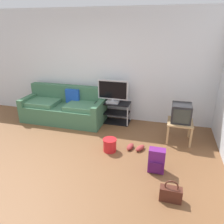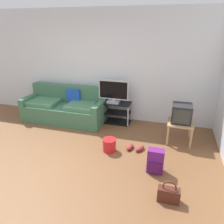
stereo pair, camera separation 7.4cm
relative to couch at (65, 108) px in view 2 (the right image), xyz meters
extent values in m
cube|color=brown|center=(0.61, -1.91, -0.33)|extent=(9.00, 9.80, 0.02)
cube|color=silver|center=(0.61, 0.54, 1.03)|extent=(9.00, 0.10, 2.70)
cube|color=#3D6B4C|center=(0.00, -0.05, -0.11)|extent=(2.07, 0.86, 0.42)
cube|color=#3D6B4C|center=(0.00, 0.28, 0.32)|extent=(2.07, 0.20, 0.44)
cube|color=#3D6B4C|center=(-0.97, -0.05, 0.18)|extent=(0.14, 0.86, 0.17)
cube|color=#3D6B4C|center=(0.96, -0.05, 0.18)|extent=(0.14, 0.86, 0.17)
cube|color=#477857|center=(-0.57, -0.11, 0.15)|extent=(0.83, 0.60, 0.10)
cube|color=#477857|center=(0.57, -0.11, 0.15)|extent=(0.83, 0.60, 0.10)
cube|color=blue|center=(0.18, 0.16, 0.30)|extent=(0.36, 0.13, 0.36)
cube|color=black|center=(1.23, 0.22, 0.19)|extent=(0.85, 0.41, 0.02)
cube|color=black|center=(1.23, 0.22, -0.06)|extent=(0.82, 0.39, 0.02)
cube|color=black|center=(1.23, 0.22, -0.31)|extent=(0.85, 0.41, 0.02)
cylinder|color=#B7B7BC|center=(0.82, 0.03, -0.06)|extent=(0.03, 0.03, 0.52)
cylinder|color=#B7B7BC|center=(1.64, 0.03, -0.06)|extent=(0.03, 0.03, 0.52)
cylinder|color=#B7B7BC|center=(0.82, 0.41, -0.06)|extent=(0.03, 0.03, 0.52)
cylinder|color=#B7B7BC|center=(1.64, 0.41, -0.06)|extent=(0.03, 0.03, 0.52)
cube|color=#B2B2B7|center=(1.23, 0.20, 0.23)|extent=(0.30, 0.22, 0.05)
cube|color=#B2B2B7|center=(1.23, 0.20, 0.27)|extent=(0.05, 0.04, 0.04)
cube|color=#B2B2B7|center=(1.23, 0.20, 0.53)|extent=(0.74, 0.04, 0.47)
cube|color=black|center=(1.23, 0.17, 0.53)|extent=(0.68, 0.01, 0.41)
cube|color=tan|center=(2.83, -0.36, 0.11)|extent=(0.51, 0.51, 0.03)
cube|color=tan|center=(2.61, -0.58, -0.11)|extent=(0.04, 0.04, 0.42)
cube|color=tan|center=(3.06, -0.58, -0.11)|extent=(0.04, 0.04, 0.42)
cube|color=tan|center=(2.61, -0.13, -0.11)|extent=(0.04, 0.04, 0.42)
cube|color=tan|center=(3.06, -0.13, -0.11)|extent=(0.04, 0.04, 0.42)
cube|color=#232326|center=(2.83, -0.34, 0.31)|extent=(0.39, 0.39, 0.37)
cube|color=#333833|center=(2.83, -0.54, 0.31)|extent=(0.32, 0.01, 0.29)
cube|color=#661E70|center=(2.46, -1.54, -0.11)|extent=(0.27, 0.16, 0.42)
cube|color=#4C1654|center=(2.46, -1.63, -0.19)|extent=(0.20, 0.04, 0.18)
cylinder|color=#4C1654|center=(2.38, -1.43, -0.09)|extent=(0.04, 0.04, 0.34)
cylinder|color=#4C1654|center=(2.53, -1.43, -0.09)|extent=(0.04, 0.04, 0.34)
cube|color=#4C2319|center=(2.71, -2.15, -0.22)|extent=(0.31, 0.13, 0.21)
torus|color=#4C2319|center=(2.71, -2.15, -0.08)|extent=(0.19, 0.02, 0.19)
cylinder|color=red|center=(1.53, -1.14, -0.19)|extent=(0.26, 0.26, 0.25)
cylinder|color=red|center=(1.53, -1.14, -0.08)|extent=(0.27, 0.27, 0.02)
ellipsoid|color=#993333|center=(1.91, -0.95, -0.28)|extent=(0.16, 0.27, 0.09)
ellipsoid|color=#993333|center=(2.11, -0.95, -0.28)|extent=(0.21, 0.27, 0.09)
camera|label=1|loc=(2.54, -4.63, 1.96)|focal=34.37mm
camera|label=2|loc=(2.62, -4.61, 1.96)|focal=34.37mm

